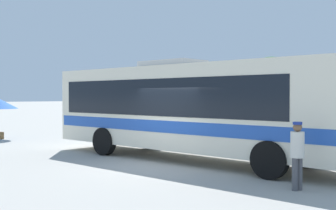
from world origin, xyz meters
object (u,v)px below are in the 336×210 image
at_px(coach_bus_cream_blue, 189,106).
at_px(roadside_tree_left, 272,78).
at_px(attendant_by_bus_door, 297,151).
at_px(parked_car_leftmost_silver, 275,113).

distance_m(coach_bus_cream_blue, roadside_tree_left, 33.49).
bearing_deg(attendant_by_bus_door, coach_bus_cream_blue, 163.84).
xyz_separation_m(parked_car_leftmost_silver, roadside_tree_left, (-6.46, 9.27, 3.48)).
bearing_deg(parked_car_leftmost_silver, roadside_tree_left, 124.89).
xyz_separation_m(coach_bus_cream_blue, attendant_by_bus_door, (5.07, -1.47, -0.95)).
bearing_deg(coach_bus_cream_blue, attendant_by_bus_door, -16.16).
xyz_separation_m(attendant_by_bus_door, roadside_tree_left, (-21.10, 30.77, 3.33)).
bearing_deg(roadside_tree_left, parked_car_leftmost_silver, -55.11).
distance_m(coach_bus_cream_blue, parked_car_leftmost_silver, 22.23).
relative_size(coach_bus_cream_blue, attendant_by_bus_door, 7.38).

